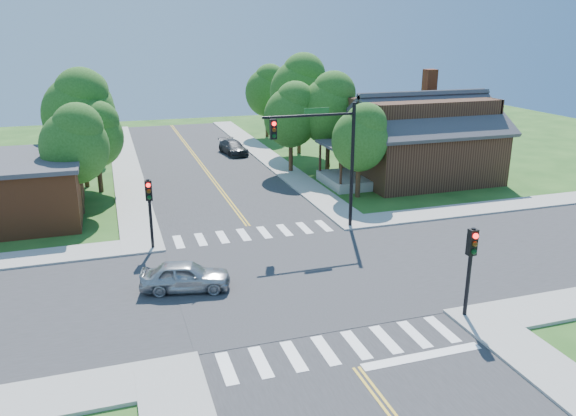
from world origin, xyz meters
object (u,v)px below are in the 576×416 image
object	(u,v)px
signal_pole_se	(471,256)
signal_mast_ne	(325,147)
house_ne	(421,136)
car_silver	(185,277)
signal_pole_nw	(149,201)
car_dgrey	(233,148)

from	to	relation	value
signal_pole_se	signal_mast_ne	bearing A→B (deg)	98.56
signal_mast_ne	house_ne	world-z (taller)	signal_mast_ne
house_ne	car_silver	bearing A→B (deg)	-144.73
signal_pole_nw	signal_mast_ne	bearing A→B (deg)	0.07
car_silver	car_dgrey	distance (m)	27.98
house_ne	car_dgrey	world-z (taller)	house_ne
signal_mast_ne	house_ne	xyz separation A→B (m)	(11.19, 8.65, -1.52)
signal_mast_ne	house_ne	distance (m)	14.23
signal_mast_ne	signal_pole_se	size ratio (longest dim) A/B	1.89
signal_pole_se	car_dgrey	bearing A→B (deg)	93.68
signal_pole_nw	house_ne	xyz separation A→B (m)	(20.71, 8.66, 0.67)
signal_mast_ne	car_dgrey	xyz separation A→B (m)	(-0.41, 21.45, -4.23)
signal_pole_nw	car_silver	distance (m)	5.75
house_ne	car_dgrey	size ratio (longest dim) A/B	2.93
signal_pole_se	house_ne	distance (m)	22.03
signal_pole_nw	car_silver	bearing A→B (deg)	-79.74
house_ne	car_silver	xyz separation A→B (m)	(-19.75, -13.96, -2.66)
car_silver	signal_mast_ne	bearing A→B (deg)	-44.68
signal_pole_se	house_ne	world-z (taller)	house_ne
signal_pole_se	car_silver	world-z (taller)	signal_pole_se
signal_pole_se	house_ne	xyz separation A→B (m)	(9.51, 19.86, 0.67)
signal_mast_ne	car_silver	size ratio (longest dim) A/B	1.73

